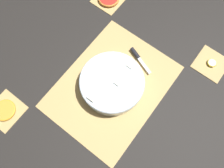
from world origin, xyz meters
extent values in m
plane|color=black|center=(0.00, 0.00, 0.00)|extent=(6.00, 6.00, 0.00)
cube|color=tan|center=(0.00, 0.00, 0.00)|extent=(0.52, 0.40, 0.01)
cube|color=#4C381E|center=(-0.17, 0.00, 0.00)|extent=(0.01, 0.39, 0.00)
cube|color=#4C381E|center=(-0.09, 0.00, 0.00)|extent=(0.01, 0.39, 0.00)
cube|color=#4C381E|center=(0.00, 0.00, 0.00)|extent=(0.01, 0.39, 0.00)
cube|color=#4C381E|center=(0.09, 0.00, 0.00)|extent=(0.01, 0.39, 0.00)
cube|color=#4C381E|center=(0.17, 0.00, 0.00)|extent=(0.01, 0.39, 0.00)
cube|color=#4C381E|center=(-0.33, -0.28, 0.00)|extent=(0.00, 0.13, 0.00)
cube|color=#4C381E|center=(-0.30, -0.28, 0.00)|extent=(0.00, 0.13, 0.00)
cube|color=tan|center=(0.34, -0.28, 0.00)|extent=(0.13, 0.13, 0.01)
cube|color=#4C381E|center=(0.30, -0.28, 0.00)|extent=(0.00, 0.13, 0.00)
cube|color=#4C381E|center=(0.33, -0.28, 0.00)|extent=(0.00, 0.13, 0.00)
cube|color=#4C381E|center=(0.36, -0.28, 0.00)|extent=(0.00, 0.13, 0.00)
cube|color=tan|center=(-0.34, 0.28, 0.00)|extent=(0.13, 0.13, 0.01)
cube|color=#4C381E|center=(-0.38, 0.28, 0.00)|extent=(0.00, 0.13, 0.00)
cube|color=#4C381E|center=(-0.34, 0.28, 0.00)|extent=(0.00, 0.13, 0.00)
cube|color=#4C381E|center=(-0.31, 0.28, 0.00)|extent=(0.00, 0.13, 0.00)
cylinder|color=silver|center=(0.00, 0.00, 0.04)|extent=(0.25, 0.25, 0.07)
torus|color=silver|center=(0.00, 0.00, 0.07)|extent=(0.26, 0.26, 0.01)
cylinder|color=#F7EFC6|center=(0.00, -0.03, 0.03)|extent=(0.03, 0.03, 0.01)
cylinder|color=#F7EFC6|center=(0.01, -0.01, 0.06)|extent=(0.03, 0.03, 0.01)
cylinder|color=#F7EFC6|center=(-0.01, -0.06, 0.04)|extent=(0.02, 0.02, 0.01)
cylinder|color=#F7EFC6|center=(-0.07, 0.02, 0.06)|extent=(0.02, 0.02, 0.01)
cylinder|color=#F7EFC6|center=(-0.06, 0.02, 0.03)|extent=(0.03, 0.03, 0.01)
cylinder|color=#F7EFC6|center=(0.05, 0.07, 0.07)|extent=(0.02, 0.02, 0.01)
cylinder|color=#F7EFC6|center=(0.01, 0.01, 0.03)|extent=(0.03, 0.03, 0.01)
cylinder|color=#F7EFC6|center=(0.03, 0.00, 0.04)|extent=(0.03, 0.03, 0.01)
cylinder|color=#F7EFC6|center=(-0.08, 0.05, 0.06)|extent=(0.03, 0.03, 0.01)
cylinder|color=#F7EFC6|center=(-0.05, 0.04, 0.03)|extent=(0.03, 0.03, 0.01)
cylinder|color=#F7EFC6|center=(0.09, 0.04, 0.02)|extent=(0.02, 0.02, 0.01)
cylinder|color=#F7EFC6|center=(-0.08, -0.04, 0.03)|extent=(0.03, 0.03, 0.01)
cube|color=white|center=(0.07, -0.06, 0.03)|extent=(0.02, 0.02, 0.02)
cube|color=white|center=(0.09, -0.01, 0.02)|extent=(0.02, 0.02, 0.02)
cube|color=white|center=(0.03, -0.07, 0.03)|extent=(0.03, 0.03, 0.03)
cube|color=white|center=(0.10, -0.02, 0.07)|extent=(0.03, 0.03, 0.03)
cube|color=white|center=(-0.02, -0.01, 0.03)|extent=(0.03, 0.03, 0.03)
cube|color=white|center=(-0.10, 0.02, 0.06)|extent=(0.03, 0.03, 0.03)
cube|color=white|center=(-0.01, 0.02, 0.07)|extent=(0.02, 0.02, 0.02)
cube|color=white|center=(-0.09, -0.05, 0.06)|extent=(0.02, 0.02, 0.02)
cube|color=white|center=(0.06, 0.02, 0.03)|extent=(0.03, 0.03, 0.03)
cube|color=white|center=(0.00, -0.10, 0.05)|extent=(0.03, 0.03, 0.03)
cube|color=white|center=(-0.03, 0.08, 0.03)|extent=(0.02, 0.02, 0.02)
cube|color=white|center=(0.02, 0.08, 0.04)|extent=(0.03, 0.03, 0.03)
ellipsoid|color=red|center=(-0.10, -0.01, 0.04)|extent=(0.03, 0.02, 0.01)
ellipsoid|color=red|center=(-0.01, -0.05, 0.06)|extent=(0.04, 0.02, 0.02)
ellipsoid|color=#F9A338|center=(-0.03, -0.09, 0.04)|extent=(0.03, 0.02, 0.01)
ellipsoid|color=#F9A338|center=(0.09, 0.03, 0.05)|extent=(0.03, 0.02, 0.01)
ellipsoid|color=red|center=(-0.01, 0.05, 0.05)|extent=(0.03, 0.02, 0.02)
ellipsoid|color=#F9A338|center=(0.02, -0.03, 0.06)|extent=(0.03, 0.02, 0.01)
ellipsoid|color=red|center=(-0.05, -0.03, 0.03)|extent=(0.02, 0.01, 0.01)
cube|color=silver|center=(-0.16, 0.06, 0.01)|extent=(0.04, 0.08, 0.00)
cylinder|color=black|center=(-0.18, -0.01, 0.01)|extent=(0.04, 0.06, 0.02)
cylinder|color=#F9A338|center=(0.34, -0.28, 0.01)|extent=(0.08, 0.08, 0.01)
torus|color=#F4A82D|center=(0.34, -0.28, 0.01)|extent=(0.09, 0.09, 0.01)
cylinder|color=#F7EFC6|center=(-0.34, 0.28, 0.01)|extent=(0.03, 0.03, 0.01)
torus|color=yellow|center=(-0.34, 0.28, 0.01)|extent=(0.04, 0.04, 0.01)
camera|label=1|loc=(0.23, 0.17, 0.87)|focal=35.00mm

